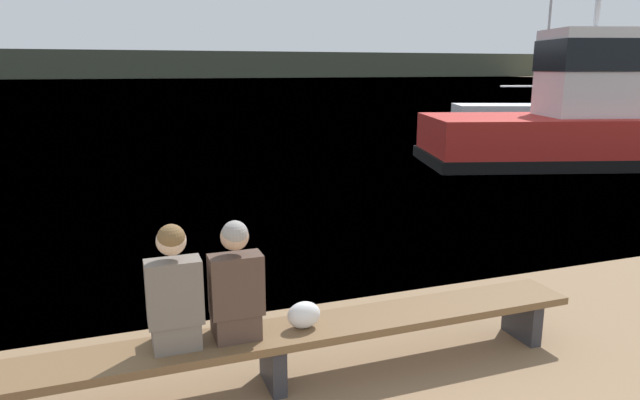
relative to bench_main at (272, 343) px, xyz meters
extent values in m
plane|color=#386084|center=(0.64, 121.47, -0.39)|extent=(240.00, 240.00, 0.00)
cube|color=#424738|center=(0.64, 157.25, 3.14)|extent=(600.00, 12.00, 7.07)
cube|color=brown|center=(0.00, 0.00, 0.06)|extent=(5.70, 0.54, 0.07)
cube|color=#2D2D33|center=(2.55, 0.00, -0.18)|extent=(0.12, 0.45, 0.42)
cube|color=#2D2D33|center=(0.00, 0.00, -0.18)|extent=(0.12, 0.45, 0.42)
cube|color=#70665B|center=(-0.77, 0.05, 0.20)|extent=(0.36, 0.35, 0.22)
cube|color=#70665B|center=(-0.77, -0.02, 0.57)|extent=(0.42, 0.22, 0.51)
sphere|color=beige|center=(-0.77, -0.02, 0.97)|extent=(0.22, 0.22, 0.22)
sphere|color=brown|center=(-0.77, -0.04, 1.00)|extent=(0.21, 0.21, 0.21)
cube|color=#4C382D|center=(-0.29, 0.05, 0.20)|extent=(0.36, 0.35, 0.22)
cube|color=#4C382D|center=(-0.29, -0.02, 0.56)|extent=(0.42, 0.22, 0.49)
sphere|color=tan|center=(-0.29, -0.02, 0.96)|extent=(0.22, 0.22, 0.22)
sphere|color=gray|center=(-0.29, -0.04, 0.98)|extent=(0.20, 0.20, 0.20)
ellipsoid|color=white|center=(0.27, -0.01, 0.21)|extent=(0.28, 0.18, 0.23)
cube|color=red|center=(11.20, 8.24, 0.27)|extent=(9.07, 5.53, 1.32)
cube|color=black|center=(11.20, 8.24, -0.23)|extent=(9.27, 5.70, 0.32)
cube|color=silver|center=(11.61, 8.11, 2.09)|extent=(3.41, 2.70, 2.33)
cube|color=black|center=(11.61, 8.11, 2.55)|extent=(3.48, 2.78, 0.84)
cube|color=silver|center=(19.56, 18.68, 0.03)|extent=(9.67, 5.72, 0.85)
cylinder|color=#B7B7BC|center=(19.12, 18.86, 3.15)|extent=(0.12, 0.12, 5.39)
cylinder|color=#B7B7BC|center=(19.12, 18.86, 1.35)|extent=(3.98, 1.64, 0.08)
camera|label=1|loc=(-1.13, -4.21, 2.23)|focal=32.00mm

